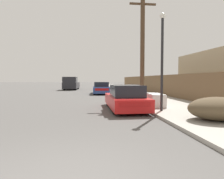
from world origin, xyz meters
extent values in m
cube|color=#9E998E|center=(5.30, 23.50, 0.06)|extent=(4.20, 63.00, 0.12)
cube|color=silver|center=(4.00, 7.65, 0.44)|extent=(0.86, 1.87, 0.65)
cube|color=white|center=(4.00, 7.65, 0.78)|extent=(0.82, 1.79, 0.03)
cube|color=#333335|center=(4.24, 8.20, 0.81)|extent=(0.04, 0.20, 0.02)
cube|color=gray|center=(4.02, 7.94, 0.80)|extent=(0.76, 0.12, 0.01)
cube|color=gray|center=(3.98, 7.37, 0.80)|extent=(0.76, 0.12, 0.01)
cube|color=red|center=(2.29, 7.41, 0.43)|extent=(1.73, 4.49, 0.57)
cube|color=black|center=(2.29, 7.00, 1.00)|extent=(1.48, 2.16, 0.57)
cube|color=#B21414|center=(2.30, 5.15, 0.53)|extent=(1.33, 0.04, 0.20)
cylinder|color=black|center=(1.55, 8.79, 0.32)|extent=(0.20, 0.64, 0.64)
cylinder|color=black|center=(3.02, 8.80, 0.32)|extent=(0.20, 0.64, 0.64)
cylinder|color=black|center=(1.57, 6.01, 0.32)|extent=(0.20, 0.64, 0.64)
cylinder|color=black|center=(3.03, 6.02, 0.32)|extent=(0.20, 0.64, 0.64)
cube|color=#2D478C|center=(1.75, 18.77, 0.47)|extent=(1.86, 4.52, 0.64)
cube|color=black|center=(1.75, 18.60, 1.04)|extent=(1.56, 2.55, 0.50)
cube|color=#B21414|center=(1.69, 16.52, 0.58)|extent=(1.35, 0.07, 0.22)
cylinder|color=black|center=(1.05, 20.18, 0.34)|extent=(0.22, 0.68, 0.67)
cylinder|color=black|center=(2.54, 20.14, 0.34)|extent=(0.22, 0.68, 0.67)
cylinder|color=black|center=(0.97, 17.41, 0.34)|extent=(0.22, 0.68, 0.67)
cylinder|color=black|center=(2.46, 17.37, 0.34)|extent=(0.22, 0.68, 0.67)
cube|color=#232328|center=(-2.20, 28.38, 0.63)|extent=(2.23, 5.83, 0.88)
cube|color=#232328|center=(-2.27, 26.80, 1.50)|extent=(1.98, 2.66, 0.84)
cube|color=black|center=(-2.27, 26.80, 1.52)|extent=(2.02, 2.61, 0.46)
cylinder|color=black|center=(-1.44, 26.56, 0.38)|extent=(0.29, 0.78, 0.77)
cylinder|color=black|center=(-3.11, 26.63, 0.38)|extent=(0.29, 0.78, 0.77)
cylinder|color=black|center=(-1.30, 30.13, 0.38)|extent=(0.29, 0.78, 0.77)
cylinder|color=black|center=(-2.97, 30.19, 0.38)|extent=(0.29, 0.78, 0.77)
cylinder|color=#4C3826|center=(4.05, 10.47, 3.74)|extent=(0.30, 0.30, 7.25)
cube|color=#4C3826|center=(4.05, 10.47, 6.64)|extent=(1.80, 0.12, 0.12)
cylinder|color=#232326|center=(3.76, 6.00, 2.23)|extent=(0.12, 0.12, 4.23)
sphere|color=white|center=(3.76, 6.00, 4.48)|extent=(0.26, 0.26, 0.26)
ellipsoid|color=brown|center=(4.98, 3.71, 0.54)|extent=(2.14, 1.66, 0.83)
cube|color=brown|center=(7.25, 18.01, 1.04)|extent=(0.08, 33.12, 1.85)
camera|label=1|loc=(0.39, -2.89, 1.59)|focal=32.00mm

